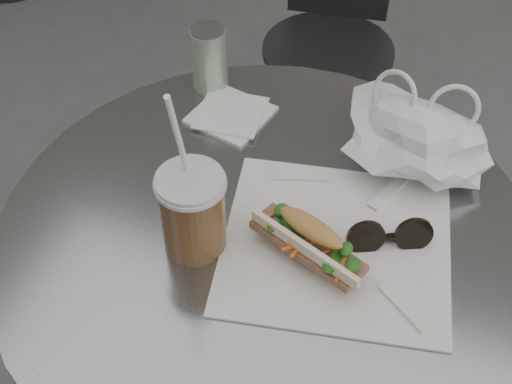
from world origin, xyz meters
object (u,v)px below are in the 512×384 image
at_px(banh_mi, 309,242).
at_px(drink_can, 209,58).
at_px(cafe_table, 264,334).
at_px(chair_far, 327,77).
at_px(sunglasses, 389,237).
at_px(iced_coffee, 193,211).

distance_m(banh_mi, drink_can, 0.40).
bearing_deg(cafe_table, chair_far, 100.67).
relative_size(cafe_table, chair_far, 1.17).
height_order(banh_mi, sunglasses, banh_mi).
xyz_separation_m(chair_far, banh_mi, (0.25, -0.95, 0.48)).
height_order(chair_far, iced_coffee, iced_coffee).
height_order(cafe_table, iced_coffee, iced_coffee).
bearing_deg(banh_mi, cafe_table, 178.84).
bearing_deg(drink_can, banh_mi, -46.85).
relative_size(cafe_table, iced_coffee, 2.80).
bearing_deg(chair_far, cafe_table, 90.90).
distance_m(cafe_table, drink_can, 0.47).
relative_size(chair_far, iced_coffee, 2.40).
bearing_deg(chair_far, banh_mi, 94.69).
height_order(cafe_table, drink_can, drink_can).
bearing_deg(chair_far, iced_coffee, 85.70).
relative_size(banh_mi, iced_coffee, 0.80).
distance_m(cafe_table, sunglasses, 0.34).
height_order(cafe_table, banh_mi, banh_mi).
bearing_deg(chair_far, sunglasses, 101.11).
bearing_deg(sunglasses, chair_far, 84.57).
bearing_deg(iced_coffee, drink_can, 110.85).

